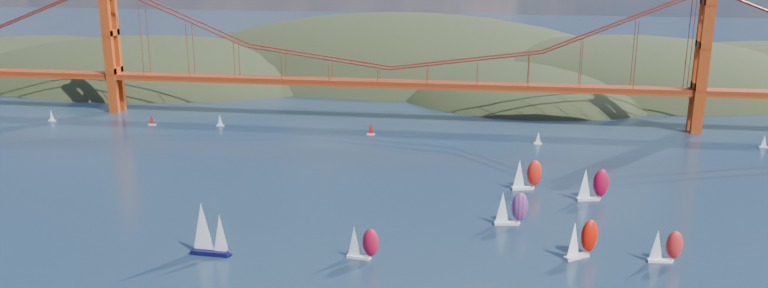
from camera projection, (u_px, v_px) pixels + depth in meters
The scene contains 15 objects.
headlands at pixel (498, 102), 400.60m from camera, with size 725.00×225.00×96.00m.
bridge at pixel (387, 43), 301.16m from camera, with size 552.00×12.00×55.00m.
sloop_navy at pixel (208, 229), 179.92m from camera, with size 9.57×5.55×14.71m.
racer_0 at pixel (362, 242), 178.05m from camera, with size 8.03×3.82×9.05m.
racer_1 at pixel (581, 238), 178.66m from camera, with size 9.07×7.63×10.46m.
racer_2 at pixel (665, 245), 176.32m from camera, with size 7.89×3.37×8.97m.
racer_3 at pixel (593, 184), 216.83m from camera, with size 9.52×5.27×10.67m.
racer_5 at pixel (526, 174), 226.08m from camera, with size 9.26×5.16×10.38m.
racer_rwb at pixel (511, 208), 198.79m from camera, with size 9.10×4.47×10.24m.
distant_boat_1 at pixel (52, 115), 308.20m from camera, with size 3.00×2.00×4.70m.
distant_boat_2 at pixel (152, 119), 301.84m from camera, with size 3.00×2.00×4.70m.
distant_boat_3 at pixel (220, 120), 300.33m from camera, with size 3.00×2.00×4.70m.
distant_boat_4 at pixel (764, 141), 270.39m from camera, with size 3.00×2.00×4.70m.
distant_boat_8 at pixel (538, 138), 274.69m from camera, with size 3.00×2.00×4.70m.
distant_boat_9 at pixel (371, 129), 287.31m from camera, with size 3.00×2.00×4.70m.
Camera 1 is at (39.96, -117.89, 75.70)m, focal length 35.00 mm.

